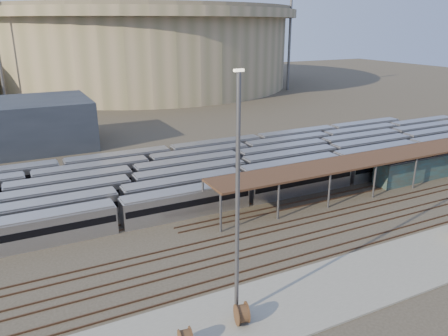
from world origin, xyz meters
The scene contains 11 objects.
ground centered at (0.00, 0.00, 0.00)m, with size 420.00×420.00×0.00m, color #383026.
apron centered at (-5.00, -15.00, 0.10)m, with size 50.00×9.00×0.20m, color gray.
subway_trains centered at (2.22, 18.50, 1.80)m, with size 125.55×23.90×3.60m.
inspection_shed centered at (22.00, 4.00, 4.98)m, with size 60.30×6.00×5.30m.
empty_tracks centered at (0.00, -5.00, 0.09)m, with size 170.00×9.62×0.18m.
stadium centered at (25.00, 140.00, 16.47)m, with size 124.00×124.00×32.50m.
floodlight_2 centered at (70.00, 100.00, 20.65)m, with size 4.00×1.00×38.40m.
floodlight_3 centered at (-10.00, 160.00, 20.65)m, with size 4.00×1.00×38.40m.
teal_boxcar centered at (30.13, 4.00, 1.97)m, with size 16.85×3.26×3.93m, color #224E55.
cable_reel_east centered at (-14.28, -15.59, 1.13)m, with size 1.87×1.87×1.04m, color #502F20.
yard_light_pole centered at (-14.16, -14.38, 11.11)m, with size 0.82×0.36×21.66m.
Camera 1 is at (-29.98, -43.43, 25.09)m, focal length 35.00 mm.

